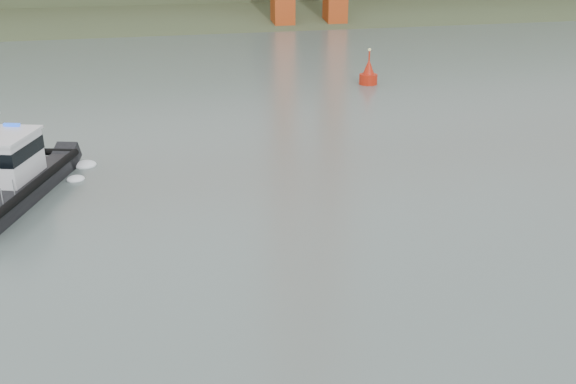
# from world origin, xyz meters

# --- Properties ---
(ground) EXTENTS (400.00, 400.00, 0.00)m
(ground) POSITION_xyz_m (0.00, 0.00, 0.00)
(ground) COLOR #4A5852
(ground) RESTS_ON ground
(patrol_boat) EXTENTS (7.01, 11.11, 5.07)m
(patrol_boat) POSITION_xyz_m (-11.86, 15.07, 1.27)
(patrol_boat) COLOR black
(patrol_boat) RESTS_ON ground
(nav_buoy) EXTENTS (1.64, 1.64, 3.42)m
(nav_buoy) POSITION_xyz_m (16.07, 35.80, 0.90)
(nav_buoy) COLOR #B31F0C
(nav_buoy) RESTS_ON ground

